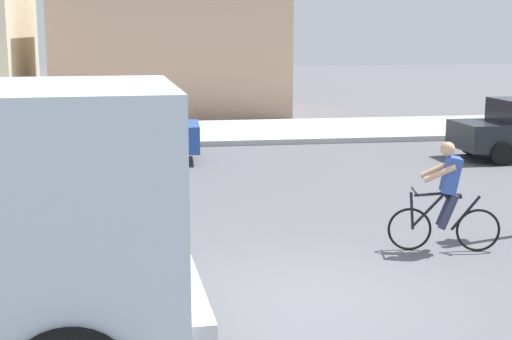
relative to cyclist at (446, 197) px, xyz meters
name	(u,v)px	position (x,y,z in m)	size (l,w,h in m)	color
ground_plane	(310,297)	(-2.51, -1.62, -0.86)	(120.00, 120.00, 0.00)	#56565B
sidewalk_far	(207,132)	(-2.51, 13.30, -0.78)	(80.00, 5.00, 0.16)	#ADADA8
cyclist	(446,197)	(0.00, 0.00, 0.00)	(1.70, 0.57, 1.72)	black
car_red_near	(119,131)	(-5.18, 8.58, -0.05)	(4.07, 2.02, 1.60)	#234C9E
building_mid_block	(170,51)	(-3.39, 20.23, 1.65)	(9.34, 6.05, 5.02)	tan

